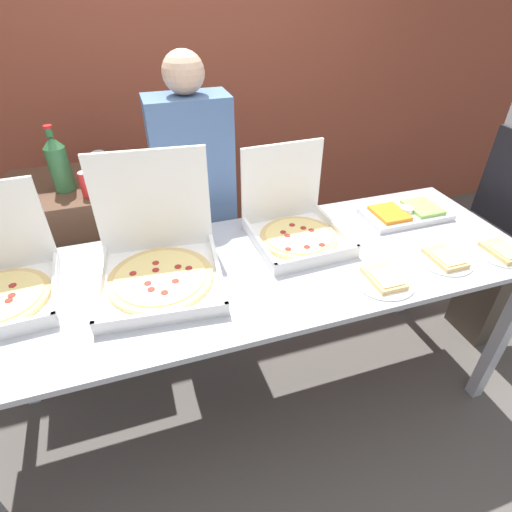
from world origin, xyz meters
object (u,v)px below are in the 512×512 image
at_px(paper_plate_front_center, 445,259).
at_px(soda_can_colored, 87,184).
at_px(paper_plate_front_left, 384,279).
at_px(paper_plate_front_right, 503,252).
at_px(pizza_box_near_right, 159,259).
at_px(person_guest_plaid, 197,210).
at_px(soda_can_silver, 100,163).
at_px(pizza_box_far_right, 294,224).
at_px(veggie_tray, 406,213).
at_px(soda_bottle, 58,163).

xyz_separation_m(paper_plate_front_center, soda_can_colored, (-1.44, 0.88, 0.17)).
distance_m(paper_plate_front_left, paper_plate_front_right, 0.61).
xyz_separation_m(pizza_box_near_right, person_guest_plaid, (0.26, 0.58, -0.12)).
bearing_deg(soda_can_silver, soda_can_colored, -103.69).
relative_size(pizza_box_near_right, person_guest_plaid, 0.32).
xyz_separation_m(pizza_box_far_right, veggie_tray, (0.62, -0.00, -0.05)).
bearing_deg(person_guest_plaid, paper_plate_front_center, 137.07).
relative_size(paper_plate_front_center, soda_can_colored, 1.88).
bearing_deg(paper_plate_front_left, pizza_box_near_right, 159.46).
relative_size(paper_plate_front_left, soda_can_silver, 2.03).
bearing_deg(soda_bottle, paper_plate_front_right, -29.24).
relative_size(paper_plate_front_center, soda_can_silver, 1.88).
bearing_deg(paper_plate_front_left, paper_plate_front_center, 6.71).
height_order(pizza_box_far_right, paper_plate_front_left, pizza_box_far_right).
bearing_deg(paper_plate_front_center, pizza_box_far_right, 145.08).
height_order(paper_plate_front_center, person_guest_plaid, person_guest_plaid).
bearing_deg(person_guest_plaid, soda_bottle, -11.71).
bearing_deg(paper_plate_front_right, soda_bottle, 150.76).
distance_m(pizza_box_far_right, paper_plate_front_center, 0.67).
bearing_deg(paper_plate_front_center, veggie_tray, 80.01).
relative_size(soda_can_silver, person_guest_plaid, 0.07).
distance_m(pizza_box_far_right, soda_bottle, 1.19).
height_order(paper_plate_front_right, soda_can_colored, soda_can_colored).
bearing_deg(soda_can_colored, soda_can_silver, 76.31).
relative_size(paper_plate_front_left, paper_plate_front_center, 1.08).
xyz_separation_m(veggie_tray, soda_can_silver, (-1.44, 0.76, 0.16)).
relative_size(pizza_box_near_right, paper_plate_front_right, 2.39).
bearing_deg(veggie_tray, paper_plate_front_right, -63.43).
height_order(pizza_box_near_right, soda_bottle, pizza_box_near_right).
distance_m(paper_plate_front_center, person_guest_plaid, 1.26).
distance_m(pizza_box_far_right, paper_plate_front_right, 0.93).
bearing_deg(veggie_tray, pizza_box_far_right, 179.91).
distance_m(soda_can_silver, soda_can_colored, 0.27).
bearing_deg(pizza_box_far_right, soda_bottle, 146.66).
distance_m(pizza_box_near_right, paper_plate_front_right, 1.49).
distance_m(paper_plate_front_center, soda_bottle, 1.86).
bearing_deg(person_guest_plaid, pizza_box_far_right, 128.17).
bearing_deg(paper_plate_front_center, soda_bottle, 147.56).
xyz_separation_m(paper_plate_front_right, veggie_tray, (-0.21, 0.42, 0.01)).
height_order(pizza_box_near_right, person_guest_plaid, person_guest_plaid).
height_order(pizza_box_far_right, paper_plate_front_center, pizza_box_far_right).
height_order(soda_can_silver, person_guest_plaid, person_guest_plaid).
bearing_deg(pizza_box_far_right, paper_plate_front_center, -37.23).
relative_size(veggie_tray, person_guest_plaid, 0.26).
xyz_separation_m(soda_can_silver, soda_can_colored, (-0.06, -0.26, 0.00)).
bearing_deg(paper_plate_front_center, paper_plate_front_right, -7.63).
relative_size(paper_plate_front_center, soda_bottle, 0.71).
bearing_deg(paper_plate_front_right, person_guest_plaid, 143.27).
xyz_separation_m(paper_plate_front_right, person_guest_plaid, (-1.20, 0.89, -0.05)).
bearing_deg(soda_bottle, pizza_box_far_right, -31.03).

